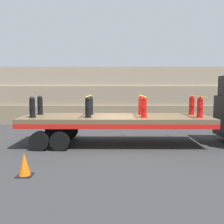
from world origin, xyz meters
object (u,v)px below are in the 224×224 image
(fire_hydrant_black_far_0, at_px, (40,105))
(traffic_cone, at_px, (24,165))
(fire_hydrant_black_near_1, at_px, (88,107))
(flatbed_trailer, at_px, (107,121))
(fire_hydrant_red_near_3, at_px, (200,107))
(fire_hydrant_black_near_0, at_px, (32,107))
(fire_hydrant_red_near_2, at_px, (144,107))
(fire_hydrant_black_far_1, at_px, (90,105))
(fire_hydrant_red_far_2, at_px, (141,105))
(fire_hydrant_red_far_3, at_px, (192,105))

(fire_hydrant_black_far_0, height_order, traffic_cone, fire_hydrant_black_far_0)
(fire_hydrant_black_near_1, height_order, traffic_cone, fire_hydrant_black_near_1)
(flatbed_trailer, relative_size, fire_hydrant_red_near_3, 9.30)
(fire_hydrant_black_near_0, relative_size, fire_hydrant_black_near_1, 1.00)
(flatbed_trailer, bearing_deg, fire_hydrant_red_near_3, -8.04)
(traffic_cone, bearing_deg, fire_hydrant_red_near_3, 29.21)
(flatbed_trailer, bearing_deg, fire_hydrant_red_near_2, -19.44)
(traffic_cone, bearing_deg, fire_hydrant_black_far_1, 71.91)
(fire_hydrant_black_far_0, relative_size, fire_hydrant_red_near_3, 1.00)
(fire_hydrant_black_near_1, xyz_separation_m, fire_hydrant_red_far_2, (2.42, 1.14, 0.00))
(fire_hydrant_black_near_0, xyz_separation_m, traffic_cone, (0.88, -3.57, -1.41))
(fire_hydrant_black_far_0, distance_m, fire_hydrant_red_near_3, 7.35)
(fire_hydrant_red_far_2, height_order, fire_hydrant_red_near_3, same)
(fire_hydrant_black_far_0, height_order, fire_hydrant_red_far_3, same)
(flatbed_trailer, distance_m, traffic_cone, 4.81)
(fire_hydrant_black_far_1, xyz_separation_m, fire_hydrant_red_near_2, (2.42, -1.14, 0.00))
(fire_hydrant_red_far_2, distance_m, traffic_cone, 6.31)
(fire_hydrant_black_near_1, bearing_deg, fire_hydrant_black_far_0, 154.76)
(fire_hydrant_black_far_0, bearing_deg, traffic_cone, -79.38)
(fire_hydrant_black_far_0, distance_m, fire_hydrant_red_far_2, 4.84)
(fire_hydrant_black_near_0, bearing_deg, traffic_cone, -76.10)
(traffic_cone, bearing_deg, fire_hydrant_black_far_0, 100.62)
(fire_hydrant_black_near_0, height_order, traffic_cone, fire_hydrant_black_near_0)
(traffic_cone, bearing_deg, fire_hydrant_black_near_1, 66.68)
(fire_hydrant_black_far_1, xyz_separation_m, fire_hydrant_red_far_2, (2.42, 0.00, 0.00))
(flatbed_trailer, distance_m, fire_hydrant_red_far_3, 4.13)
(fire_hydrant_red_far_2, xyz_separation_m, traffic_cone, (-3.96, -4.71, -1.41))
(fire_hydrant_red_near_2, relative_size, fire_hydrant_red_far_3, 1.00)
(flatbed_trailer, relative_size, fire_hydrant_red_near_2, 9.30)
(fire_hydrant_black_far_0, bearing_deg, flatbed_trailer, -10.03)
(fire_hydrant_black_near_0, relative_size, traffic_cone, 1.30)
(flatbed_trailer, relative_size, traffic_cone, 12.08)
(flatbed_trailer, relative_size, fire_hydrant_black_far_1, 9.30)
(fire_hydrant_red_near_3, height_order, fire_hydrant_red_far_3, same)
(fire_hydrant_red_near_2, bearing_deg, fire_hydrant_black_near_0, 180.00)
(fire_hydrant_red_far_3, bearing_deg, traffic_cone, -143.57)
(flatbed_trailer, xyz_separation_m, fire_hydrant_black_far_0, (-3.22, 0.57, 0.67))
(fire_hydrant_black_near_1, height_order, fire_hydrant_red_far_2, same)
(fire_hydrant_black_near_1, relative_size, fire_hydrant_black_far_1, 1.00)
(flatbed_trailer, xyz_separation_m, fire_hydrant_red_near_3, (4.04, -0.57, 0.67))
(fire_hydrant_black_near_0, relative_size, fire_hydrant_black_far_1, 1.00)
(fire_hydrant_black_far_1, height_order, fire_hydrant_red_near_3, same)
(fire_hydrant_black_far_0, bearing_deg, fire_hydrant_red_far_3, 0.00)
(fire_hydrant_red_far_3, bearing_deg, fire_hydrant_red_near_3, -90.00)
(flatbed_trailer, height_order, fire_hydrant_black_near_0, fire_hydrant_black_near_0)
(fire_hydrant_red_near_2, xyz_separation_m, fire_hydrant_red_far_2, (0.00, 1.14, 0.00))
(fire_hydrant_black_far_0, distance_m, fire_hydrant_black_near_1, 2.68)
(flatbed_trailer, relative_size, fire_hydrant_red_far_2, 9.30)
(fire_hydrant_red_near_2, distance_m, fire_hydrant_red_near_3, 2.42)
(fire_hydrant_red_far_2, distance_m, fire_hydrant_red_near_3, 2.68)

